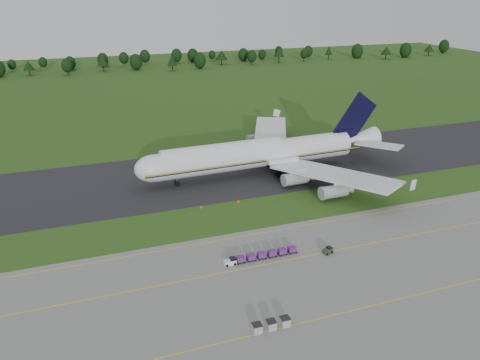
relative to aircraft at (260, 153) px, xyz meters
name	(u,v)px	position (x,y,z in m)	size (l,w,h in m)	color
ground	(223,218)	(-18.91, -23.72, -6.15)	(600.00, 600.00, 0.00)	#284C16
apron	(283,302)	(-18.91, -57.72, -6.12)	(300.00, 52.00, 0.06)	slate
taxiway	(194,176)	(-18.91, 4.28, -6.11)	(300.00, 40.00, 0.08)	black
apron_markings	(267,280)	(-18.91, -50.70, -6.08)	(300.00, 30.20, 0.01)	yellow
tree_line	(163,60)	(9.39, 196.95, -0.17)	(528.78, 22.93, 11.90)	black
aircraft	(260,153)	(0.00, 0.00, 0.00)	(76.39, 74.68, 21.52)	silver
baggage_train	(260,255)	(-17.36, -43.41, -5.35)	(15.41, 1.40, 1.34)	white
utility_cart	(328,251)	(-3.61, -46.07, -5.56)	(2.20, 1.68, 1.07)	#2D3525
uld_row	(271,325)	(-23.46, -63.28, -5.34)	(6.31, 1.51, 1.49)	#9F9F9F
edge_markers	(220,205)	(-17.59, -17.04, -5.87)	(10.16, 0.30, 0.60)	#FC5C07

